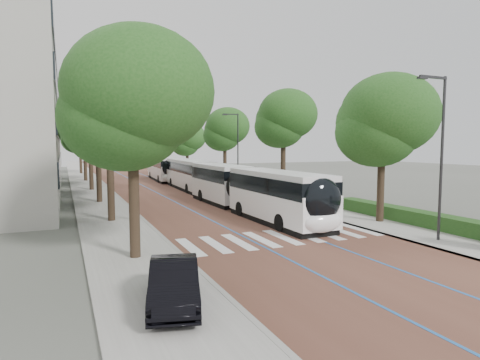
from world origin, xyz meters
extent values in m
plane|color=#51544C|center=(0.00, 0.00, 0.00)|extent=(160.00, 160.00, 0.00)
cube|color=#563226|center=(0.00, 40.00, 0.01)|extent=(11.00, 140.00, 0.02)
cube|color=gray|center=(-7.50, 40.00, 0.06)|extent=(4.00, 140.00, 0.12)
cube|color=gray|center=(7.50, 40.00, 0.06)|extent=(4.00, 140.00, 0.12)
cube|color=gray|center=(-5.60, 40.00, 0.06)|extent=(0.20, 140.00, 0.14)
cube|color=gray|center=(5.60, 40.00, 0.06)|extent=(0.20, 140.00, 0.14)
cube|color=silver|center=(-4.80, 1.00, 0.03)|extent=(0.55, 3.60, 0.01)
cube|color=silver|center=(-3.55, 1.00, 0.03)|extent=(0.55, 3.60, 0.01)
cube|color=silver|center=(-2.30, 1.00, 0.03)|extent=(0.55, 3.60, 0.01)
cube|color=silver|center=(-1.05, 1.00, 0.03)|extent=(0.55, 3.60, 0.01)
cube|color=silver|center=(0.20, 1.00, 0.03)|extent=(0.55, 3.60, 0.01)
cube|color=silver|center=(1.45, 1.00, 0.03)|extent=(0.55, 3.60, 0.01)
cube|color=silver|center=(2.70, 1.00, 0.03)|extent=(0.55, 3.60, 0.01)
cube|color=silver|center=(3.95, 1.00, 0.03)|extent=(0.55, 3.60, 0.01)
cube|color=silver|center=(5.20, 1.00, 0.03)|extent=(0.55, 3.60, 0.01)
cube|color=#215EA9|center=(-1.60, 40.00, 0.02)|extent=(0.12, 126.00, 0.01)
cube|color=#215EA9|center=(1.60, 40.00, 0.02)|extent=(0.12, 126.00, 0.01)
cube|color=black|center=(-10.45, 28.00, 3.00)|extent=(0.12, 38.00, 1.60)
cube|color=black|center=(-10.45, 28.00, 6.20)|extent=(0.12, 38.00, 1.60)
cube|color=black|center=(-10.45, 28.00, 9.40)|extent=(0.12, 38.00, 1.60)
cube|color=black|center=(-10.45, 28.00, 12.40)|extent=(0.12, 38.00, 1.60)
cube|color=#173D15|center=(9.10, 0.00, 0.52)|extent=(1.20, 14.00, 0.80)
cylinder|color=#2A2A2C|center=(6.80, -3.00, 4.12)|extent=(0.14, 0.14, 8.00)
cube|color=#2A2A2C|center=(6.00, -3.00, 8.02)|extent=(1.70, 0.12, 0.12)
cube|color=#2A2A2C|center=(5.30, -3.00, 7.94)|extent=(0.50, 0.20, 0.10)
cylinder|color=#2A2A2C|center=(6.80, 22.00, 4.12)|extent=(0.14, 0.14, 8.00)
cube|color=#2A2A2C|center=(6.00, 22.00, 8.02)|extent=(1.70, 0.12, 0.12)
cube|color=#2A2A2C|center=(5.30, 22.00, 7.94)|extent=(0.50, 0.20, 0.10)
cylinder|color=#2A2A2C|center=(-6.10, 8.00, 4.12)|extent=(0.14, 0.14, 8.00)
cylinder|color=black|center=(-7.50, 0.00, 2.28)|extent=(0.44, 0.44, 4.56)
ellipsoid|color=#1D4A18|center=(-7.50, 0.00, 6.43)|extent=(6.10, 6.10, 5.19)
cylinder|color=black|center=(-7.50, 9.00, 2.53)|extent=(0.44, 0.44, 5.06)
ellipsoid|color=#1D4A18|center=(-7.50, 9.00, 7.13)|extent=(5.87, 5.87, 4.99)
cylinder|color=black|center=(-7.50, 18.00, 2.22)|extent=(0.44, 0.44, 4.44)
ellipsoid|color=#1D4A18|center=(-7.50, 18.00, 6.25)|extent=(5.37, 5.37, 4.56)
cylinder|color=black|center=(-7.50, 28.00, 2.45)|extent=(0.44, 0.44, 4.91)
ellipsoid|color=#1D4A18|center=(-7.50, 28.00, 6.91)|extent=(5.72, 5.72, 4.86)
cylinder|color=black|center=(-7.50, 40.00, 2.17)|extent=(0.44, 0.44, 4.33)
ellipsoid|color=#1D4A18|center=(-7.50, 40.00, 6.11)|extent=(5.78, 5.78, 4.91)
cylinder|color=black|center=(-7.50, 55.00, 2.19)|extent=(0.44, 0.44, 4.37)
ellipsoid|color=#1D4A18|center=(-7.50, 55.00, 6.16)|extent=(6.35, 6.35, 5.40)
cylinder|color=black|center=(7.70, 2.00, 2.16)|extent=(0.44, 0.44, 4.32)
ellipsoid|color=#1D4A18|center=(7.70, 2.00, 6.09)|extent=(5.85, 5.85, 4.97)
cylinder|color=black|center=(7.70, 14.00, 2.46)|extent=(0.44, 0.44, 4.91)
ellipsoid|color=#1D4A18|center=(7.70, 14.00, 6.92)|extent=(5.21, 5.21, 4.43)
cylinder|color=black|center=(7.70, 28.00, 2.30)|extent=(0.44, 0.44, 4.60)
ellipsoid|color=#1D4A18|center=(7.70, 28.00, 6.48)|extent=(5.30, 5.30, 4.50)
cylinder|color=black|center=(7.70, 44.00, 1.94)|extent=(0.44, 0.44, 3.89)
ellipsoid|color=#1D4A18|center=(7.70, 44.00, 5.47)|extent=(5.25, 5.25, 4.46)
cylinder|color=black|center=(1.86, 9.75, 1.77)|extent=(2.31, 0.93, 2.30)
cube|color=white|center=(1.94, 4.62, 1.26)|extent=(2.64, 9.40, 1.82)
cube|color=black|center=(1.94, 4.62, 2.40)|extent=(2.68, 9.21, 0.97)
cube|color=silver|center=(1.94, 4.62, 3.04)|extent=(2.59, 9.21, 0.31)
cube|color=black|center=(1.94, 4.62, 0.17)|extent=(2.59, 9.02, 0.35)
cube|color=white|center=(1.80, 14.07, 1.26)|extent=(2.62, 7.78, 1.82)
cube|color=black|center=(1.80, 14.07, 2.40)|extent=(2.65, 7.62, 0.97)
cube|color=silver|center=(1.80, 14.07, 3.04)|extent=(2.56, 7.62, 0.31)
cube|color=black|center=(1.80, 14.07, 0.17)|extent=(2.56, 7.47, 0.35)
ellipsoid|color=black|center=(2.01, 0.09, 2.00)|extent=(2.37, 1.14, 2.28)
ellipsoid|color=white|center=(2.01, 0.04, 0.86)|extent=(2.36, 1.04, 1.14)
cylinder|color=black|center=(0.84, 2.33, 0.50)|extent=(0.32, 1.00, 1.00)
cylinder|color=black|center=(3.10, 2.36, 0.50)|extent=(0.32, 1.00, 1.00)
cylinder|color=black|center=(0.64, 15.73, 0.50)|extent=(0.32, 1.00, 1.00)
cylinder|color=black|center=(2.90, 15.76, 0.50)|extent=(0.32, 1.00, 1.00)
cylinder|color=black|center=(0.76, 7.69, 0.50)|extent=(0.32, 1.00, 1.00)
cylinder|color=black|center=(3.02, 7.72, 0.50)|extent=(0.32, 1.00, 1.00)
cube|color=white|center=(2.37, 25.06, 1.26)|extent=(2.89, 12.07, 1.82)
cube|color=black|center=(2.37, 25.06, 2.40)|extent=(2.92, 11.84, 0.97)
cube|color=silver|center=(2.37, 25.06, 3.04)|extent=(2.83, 11.83, 0.31)
cube|color=black|center=(2.37, 25.06, 0.17)|extent=(2.82, 11.59, 0.35)
ellipsoid|color=black|center=(2.18, 19.21, 2.00)|extent=(2.38, 1.18, 2.28)
ellipsoid|color=white|center=(2.18, 19.16, 0.86)|extent=(2.38, 1.08, 1.14)
cylinder|color=black|center=(1.12, 21.50, 0.50)|extent=(0.33, 1.01, 1.00)
cylinder|color=black|center=(3.38, 21.43, 0.50)|extent=(0.33, 1.01, 1.00)
cylinder|color=black|center=(1.36, 28.90, 0.50)|extent=(0.33, 1.01, 1.00)
cylinder|color=black|center=(3.62, 28.82, 0.50)|extent=(0.33, 1.01, 1.00)
cube|color=white|center=(2.31, 37.38, 1.26)|extent=(3.17, 12.12, 1.82)
cube|color=black|center=(2.31, 37.38, 2.40)|extent=(3.20, 11.88, 0.97)
cube|color=silver|center=(2.31, 37.38, 3.04)|extent=(3.11, 11.88, 0.31)
cube|color=black|center=(2.31, 37.38, 0.17)|extent=(3.10, 11.64, 0.35)
ellipsoid|color=black|center=(1.98, 31.54, 2.00)|extent=(2.41, 1.23, 2.28)
ellipsoid|color=white|center=(1.97, 31.49, 0.86)|extent=(2.40, 1.13, 1.14)
cylinder|color=black|center=(0.97, 33.85, 0.50)|extent=(0.36, 1.02, 1.00)
cylinder|color=black|center=(3.23, 33.72, 0.50)|extent=(0.36, 1.02, 1.00)
cylinder|color=black|center=(1.39, 41.23, 0.50)|extent=(0.36, 1.02, 1.00)
cylinder|color=black|center=(3.65, 41.11, 0.50)|extent=(0.36, 1.02, 1.00)
imported|color=black|center=(-7.28, -5.64, 0.78)|extent=(2.36, 4.23, 1.32)
camera|label=1|loc=(-10.14, -16.94, 4.83)|focal=30.00mm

